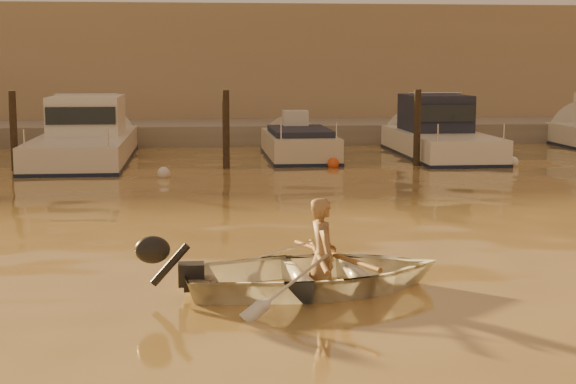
{
  "coord_description": "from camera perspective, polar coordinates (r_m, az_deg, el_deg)",
  "views": [
    {
      "loc": [
        -1.01,
        -8.78,
        2.73
      ],
      "look_at": [
        0.4,
        4.44,
        0.75
      ],
      "focal_mm": 55.0,
      "sensor_mm": 36.0,
      "label": 1
    }
  ],
  "objects": [
    {
      "name": "oar_port",
      "position": [
        10.63,
        3.03,
        -4.08
      ],
      "size": [
        0.75,
        2.0,
        0.13
      ],
      "primitive_type": "cylinder",
      "rotation": [
        1.54,
        0.0,
        0.34
      ],
      "color": "brown",
      "rests_on": "dinghy"
    },
    {
      "name": "oar_starboard",
      "position": [
        10.58,
        1.99,
        -4.14
      ],
      "size": [
        0.16,
        2.1,
        0.13
      ],
      "primitive_type": "cylinder",
      "rotation": [
        1.54,
        0.0,
        -0.05
      ],
      "color": "brown",
      "rests_on": "dinghy"
    },
    {
      "name": "piling_3",
      "position": [
        23.38,
        8.34,
        3.89
      ],
      "size": [
        0.18,
        0.18,
        2.2
      ],
      "primitive_type": "cylinder",
      "color": "#2D2319",
      "rests_on": "ground_plane"
    },
    {
      "name": "moored_boat_3",
      "position": [
        25.08,
        0.71,
        2.73
      ],
      "size": [
        1.81,
        5.33,
        0.95
      ],
      "primitive_type": null,
      "color": "beige",
      "rests_on": "ground_plane"
    },
    {
      "name": "moored_boat_4",
      "position": [
        25.85,
        9.81,
        3.67
      ],
      "size": [
        2.18,
        6.73,
        1.75
      ],
      "primitive_type": null,
      "color": "silver",
      "rests_on": "ground_plane"
    },
    {
      "name": "fender_c",
      "position": [
        21.08,
        -8.04,
        1.22
      ],
      "size": [
        0.3,
        0.3,
        0.3
      ],
      "primitive_type": "sphere",
      "color": "silver",
      "rests_on": "ground_plane"
    },
    {
      "name": "quay",
      "position": [
        30.4,
        -4.17,
        3.57
      ],
      "size": [
        52.0,
        4.0,
        1.0
      ],
      "primitive_type": "cube",
      "color": "gray",
      "rests_on": "ground_plane"
    },
    {
      "name": "fender_d",
      "position": [
        22.86,
        2.94,
        1.85
      ],
      "size": [
        0.3,
        0.3,
        0.3
      ],
      "primitive_type": "sphere",
      "color": "#D14918",
      "rests_on": "ground_plane"
    },
    {
      "name": "dinghy",
      "position": [
        10.62,
        1.72,
        -5.28
      ],
      "size": [
        3.42,
        2.64,
        0.65
      ],
      "primitive_type": "imported",
      "rotation": [
        0.0,
        0.0,
        1.7
      ],
      "color": "silver",
      "rests_on": "ground_plane"
    },
    {
      "name": "fender_e",
      "position": [
        23.9,
        14.33,
        1.88
      ],
      "size": [
        0.3,
        0.3,
        0.3
      ],
      "primitive_type": "sphere",
      "color": "white",
      "rests_on": "ground_plane"
    },
    {
      "name": "person",
      "position": [
        10.6,
        2.25,
        -4.18
      ],
      "size": [
        0.4,
        0.56,
        1.42
      ],
      "primitive_type": "imported",
      "rotation": [
        0.0,
        0.0,
        1.7
      ],
      "color": "#956E4A",
      "rests_on": "dinghy"
    },
    {
      "name": "piling_2",
      "position": [
        22.66,
        -4.03,
        3.82
      ],
      "size": [
        0.18,
        0.18,
        2.2
      ],
      "primitive_type": "cylinder",
      "color": "#2D2319",
      "rests_on": "ground_plane"
    },
    {
      "name": "ground_plane",
      "position": [
        9.24,
        0.45,
        -8.7
      ],
      "size": [
        160.0,
        160.0,
        0.0
      ],
      "primitive_type": "plane",
      "color": "olive",
      "rests_on": "ground"
    },
    {
      "name": "moored_boat_2",
      "position": [
        25.05,
        -13.02,
        3.43
      ],
      "size": [
        2.43,
        8.1,
        1.75
      ],
      "primitive_type": null,
      "color": "silver",
      "rests_on": "ground_plane"
    },
    {
      "name": "outboard_motor",
      "position": [
        10.32,
        -6.38,
        -5.31
      ],
      "size": [
        0.94,
        0.51,
        0.7
      ],
      "primitive_type": null,
      "rotation": [
        0.0,
        0.0,
        0.13
      ],
      "color": "black",
      "rests_on": "dinghy"
    },
    {
      "name": "piling_1",
      "position": [
        23.09,
        -17.31,
        3.54
      ],
      "size": [
        0.18,
        0.18,
        2.2
      ],
      "primitive_type": "cylinder",
      "color": "#2D2319",
      "rests_on": "ground_plane"
    },
    {
      "name": "waterfront_building",
      "position": [
        35.79,
        -4.51,
        7.91
      ],
      "size": [
        46.0,
        7.0,
        4.8
      ],
      "primitive_type": "cube",
      "color": "#9E8466",
      "rests_on": "quay"
    }
  ]
}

